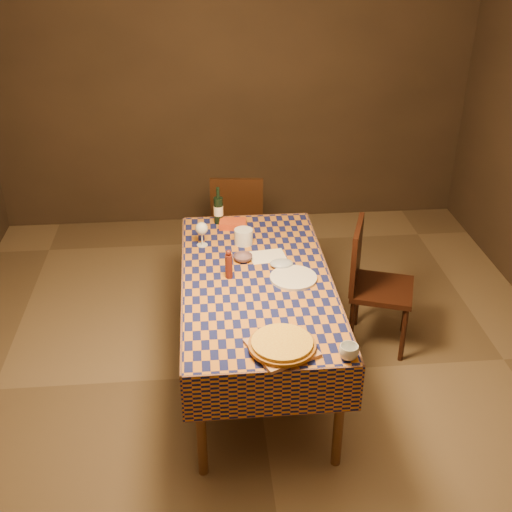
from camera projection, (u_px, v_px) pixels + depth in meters
name	position (u px, v px, depth m)	size (l,w,h in m)	color
room	(257.00, 193.00, 3.74)	(5.00, 5.10, 2.70)	brown
dining_table	(257.00, 288.00, 4.06)	(0.94, 1.84, 0.77)	brown
cutting_board	(282.00, 348.00, 3.38)	(0.31, 0.31, 0.02)	#B47C54
pizza	(282.00, 344.00, 3.36)	(0.47, 0.47, 0.04)	brown
pepper_mill	(229.00, 265.00, 3.99)	(0.06, 0.06, 0.19)	#501A12
bowl	(243.00, 258.00, 4.21)	(0.12, 0.12, 0.04)	#624752
wine_glass	(202.00, 229.00, 4.34)	(0.10, 0.10, 0.17)	silver
wine_bottle	(218.00, 210.00, 4.66)	(0.07, 0.07, 0.28)	black
deli_tub	(244.00, 237.00, 4.40)	(0.13, 0.13, 0.11)	silver
takeout_container	(233.00, 224.00, 4.64)	(0.19, 0.13, 0.05)	#B43B17
white_plate	(293.00, 278.00, 4.01)	(0.30, 0.30, 0.02)	silver
tumbler	(349.00, 352.00, 3.30)	(0.10, 0.10, 0.08)	white
flour_patch	(268.00, 256.00, 4.26)	(0.23, 0.18, 0.00)	white
flour_bag	(282.00, 264.00, 4.14)	(0.15, 0.11, 0.04)	#9BACC6
chair_far	(238.00, 219.00, 5.33)	(0.46, 0.47, 0.93)	black
chair_right	(371.00, 279.00, 4.49)	(0.54, 0.54, 0.93)	black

